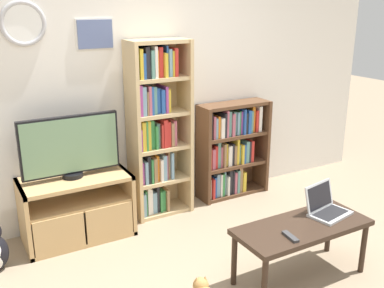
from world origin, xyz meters
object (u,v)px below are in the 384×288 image
at_px(tv_stand, 77,208).
at_px(remote_near_laptop, 290,237).
at_px(coffee_table, 302,231).
at_px(laptop, 326,206).
at_px(television, 70,147).
at_px(bookshelf_tall, 155,129).
at_px(bookshelf_short, 230,149).

distance_m(tv_stand, remote_near_laptop, 1.95).
bearing_deg(coffee_table, laptop, 11.06).
bearing_deg(coffee_table, tv_stand, 131.85).
distance_m(tv_stand, laptop, 2.17).
bearing_deg(coffee_table, television, 131.51).
bearing_deg(laptop, tv_stand, 127.53).
bearing_deg(bookshelf_tall, television, -173.19).
relative_size(television, bookshelf_tall, 0.49).
xyz_separation_m(tv_stand, laptop, (1.62, -1.43, 0.23)).
distance_m(coffee_table, laptop, 0.32).
bearing_deg(bookshelf_short, remote_near_laptop, -110.36).
height_order(bookshelf_short, laptop, bookshelf_short).
bearing_deg(television, bookshelf_short, 3.82).
bearing_deg(television, bookshelf_tall, 6.81).
xyz_separation_m(television, bookshelf_short, (1.77, 0.12, -0.34)).
height_order(coffee_table, remote_near_laptop, remote_near_laptop).
relative_size(bookshelf_tall, laptop, 4.70).
bearing_deg(tv_stand, laptop, -41.39).
bearing_deg(laptop, remote_near_laptop, -173.18).
bearing_deg(television, remote_near_laptop, -55.29).
bearing_deg(coffee_table, bookshelf_short, 75.29).
bearing_deg(remote_near_laptop, coffee_table, 32.86).
bearing_deg(coffee_table, bookshelf_tall, 106.29).
bearing_deg(remote_near_laptop, bookshelf_short, 76.19).
height_order(tv_stand, remote_near_laptop, tv_stand).
bearing_deg(remote_near_laptop, bookshelf_tall, 104.99).
distance_m(bookshelf_tall, remote_near_laptop, 1.79).
bearing_deg(bookshelf_short, television, -176.18).
distance_m(laptop, remote_near_laptop, 0.54).
height_order(tv_stand, laptop, laptop).
bearing_deg(bookshelf_tall, tv_stand, -171.28).
relative_size(television, remote_near_laptop, 5.27).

